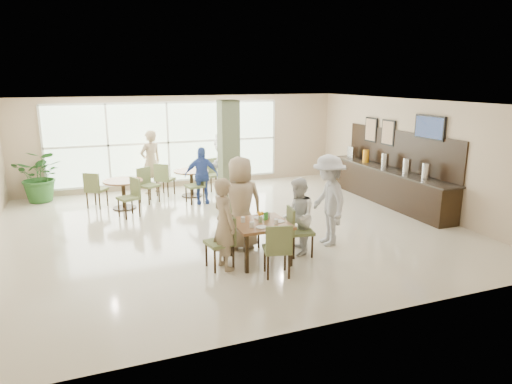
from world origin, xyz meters
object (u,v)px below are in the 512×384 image
object	(u,v)px
teen_far	(240,203)
teen_standing	(328,200)
buffet_counter	(388,183)
adult_a	(201,175)
adult_b	(223,164)
round_table_left	(123,188)
teen_right	(298,216)
adult_standing	(151,162)
potted_plant	(41,176)
teen_left	(224,224)
round_table_right	(191,177)
main_table	(260,227)

from	to	relation	value
teen_far	teen_standing	distance (m)	1.77
buffet_counter	adult_a	size ratio (longest dim) A/B	3.06
adult_b	round_table_left	bearing A→B (deg)	-54.67
teen_right	adult_b	xyz separation A→B (m)	(0.04, 5.04, 0.15)
teen_right	adult_standing	distance (m)	6.16
potted_plant	teen_left	bearing A→B (deg)	-61.57
teen_left	teen_right	bearing A→B (deg)	-92.62
round_table_right	teen_left	xyz separation A→B (m)	(-0.64, -5.28, 0.28)
adult_standing	round_table_right	bearing A→B (deg)	118.70
main_table	potted_plant	distance (m)	7.31
main_table	buffet_counter	bearing A→B (deg)	28.38
potted_plant	adult_a	bearing A→B (deg)	-23.23
potted_plant	teen_standing	distance (m)	8.05
adult_standing	teen_far	bearing A→B (deg)	75.67
buffet_counter	round_table_left	bearing A→B (deg)	163.46
potted_plant	teen_right	xyz separation A→B (m)	(4.85, -5.98, 0.02)
adult_b	teen_left	bearing A→B (deg)	7.35
buffet_counter	potted_plant	size ratio (longest dim) A/B	3.27
main_table	buffet_counter	distance (m)	5.39
adult_b	adult_standing	size ratio (longest dim) A/B	0.97
main_table	round_table_left	size ratio (longest dim) A/B	0.99
teen_left	adult_standing	world-z (taller)	adult_standing
teen_left	teen_right	distance (m)	1.53
round_table_left	potted_plant	world-z (taller)	potted_plant
teen_left	adult_a	xyz separation A→B (m)	(0.72, 4.42, -0.06)
main_table	round_table_right	xyz separation A→B (m)	(-0.07, 5.22, -0.11)
round_table_left	teen_right	xyz separation A→B (m)	(2.83, -4.46, 0.19)
main_table	teen_far	world-z (taller)	teen_far
round_table_left	adult_a	distance (m)	2.05
main_table	teen_standing	size ratio (longest dim) A/B	0.54
round_table_left	buffet_counter	size ratio (longest dim) A/B	0.21
teen_standing	adult_standing	bearing A→B (deg)	-147.90
round_table_left	round_table_right	world-z (taller)	same
round_table_left	buffet_counter	xyz separation A→B (m)	(6.76, -2.01, 0.00)
round_table_left	potted_plant	size ratio (longest dim) A/B	0.70
adult_a	adult_standing	bearing A→B (deg)	131.40
teen_right	teen_far	bearing A→B (deg)	-110.07
teen_far	adult_a	bearing A→B (deg)	-91.37
round_table_right	teen_far	bearing A→B (deg)	-90.61
round_table_right	potted_plant	xyz separation A→B (m)	(-3.97, 0.87, 0.17)
teen_right	adult_a	xyz separation A→B (m)	(-0.80, 4.24, 0.03)
main_table	buffet_counter	xyz separation A→B (m)	(4.74, 2.56, -0.11)
round_table_right	adult_b	size ratio (longest dim) A/B	0.56
round_table_left	round_table_right	size ratio (longest dim) A/B	1.01
adult_standing	main_table	bearing A→B (deg)	75.37
adult_a	teen_far	bearing A→B (deg)	-84.77
main_table	adult_a	distance (m)	4.35
main_table	adult_b	size ratio (longest dim) A/B	0.56
round_table_left	adult_b	world-z (taller)	adult_b
main_table	round_table_left	xyz separation A→B (m)	(-2.01, 4.57, -0.11)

